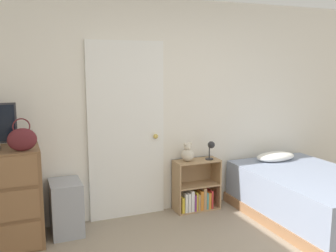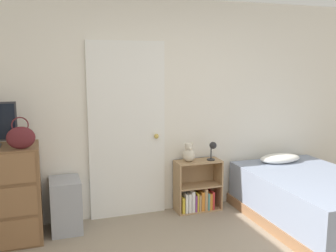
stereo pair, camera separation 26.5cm
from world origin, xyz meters
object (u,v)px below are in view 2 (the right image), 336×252
object	(u,v)px
bookshelf	(197,192)
teddy_bear	(189,153)
storage_bin	(66,205)
handbag	(21,137)
desk_lamp	(213,148)
bed	(313,199)

from	to	relation	value
bookshelf	teddy_bear	bearing A→B (deg)	179.51
storage_bin	teddy_bear	size ratio (longest dim) A/B	2.44
handbag	bookshelf	xyz separation A→B (m)	(1.97, 0.30, -0.87)
desk_lamp	bed	xyz separation A→B (m)	(0.91, -0.74, -0.51)
handbag	desk_lamp	world-z (taller)	handbag
handbag	storage_bin	xyz separation A→B (m)	(0.39, 0.23, -0.82)
teddy_bear	bed	xyz separation A→B (m)	(1.21, -0.77, -0.45)
teddy_bear	desk_lamp	size ratio (longest dim) A/B	1.02
desk_lamp	bookshelf	bearing A→B (deg)	169.29
teddy_bear	desk_lamp	world-z (taller)	teddy_bear
handbag	bed	xyz separation A→B (m)	(3.07, -0.47, -0.83)
storage_bin	bookshelf	world-z (taller)	bookshelf
bookshelf	bed	distance (m)	1.34
storage_bin	desk_lamp	size ratio (longest dim) A/B	2.49
teddy_bear	bed	bearing A→B (deg)	-32.52
storage_bin	bed	distance (m)	2.76
storage_bin	bookshelf	bearing A→B (deg)	2.77
handbag	storage_bin	size ratio (longest dim) A/B	0.54
storage_bin	bookshelf	size ratio (longest dim) A/B	0.91
desk_lamp	teddy_bear	bearing A→B (deg)	173.03
teddy_bear	bed	size ratio (longest dim) A/B	0.13
handbag	teddy_bear	distance (m)	1.92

